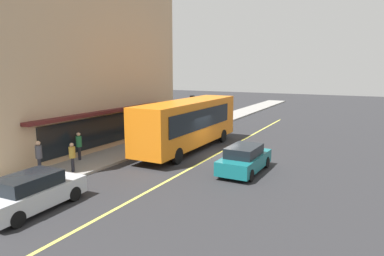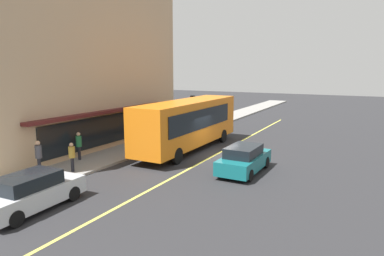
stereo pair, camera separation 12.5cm
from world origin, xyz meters
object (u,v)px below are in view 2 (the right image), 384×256
(bus, at_px, (189,122))
(traffic_light, at_px, (193,105))
(car_teal, at_px, (244,159))
(pedestrian_at_corner, at_px, (72,154))
(pedestrian_mid_block, at_px, (39,154))
(pedestrian_near_storefront, at_px, (79,143))
(car_silver, at_px, (31,192))

(bus, height_order, traffic_light, bus)
(car_teal, distance_m, pedestrian_at_corner, 9.44)
(bus, bearing_deg, pedestrian_at_corner, 160.24)
(bus, xyz_separation_m, pedestrian_mid_block, (-9.19, 4.06, -0.73))
(pedestrian_at_corner, bearing_deg, car_teal, -60.05)
(traffic_light, height_order, pedestrian_near_storefront, traffic_light)
(pedestrian_mid_block, distance_m, pedestrian_at_corner, 1.67)
(bus, height_order, car_teal, bus)
(car_teal, xyz_separation_m, pedestrian_mid_block, (-5.88, 9.35, 0.51))
(bus, relative_size, car_silver, 2.55)
(traffic_light, relative_size, pedestrian_near_storefront, 1.86)
(car_teal, bearing_deg, pedestrian_at_corner, 119.95)
(traffic_light, xyz_separation_m, pedestrian_near_storefront, (-12.03, 1.58, -1.35))
(bus, relative_size, pedestrian_at_corner, 6.95)
(pedestrian_mid_block, bearing_deg, car_silver, -132.22)
(bus, bearing_deg, pedestrian_near_storefront, 143.90)
(car_silver, bearing_deg, car_teal, -33.54)
(pedestrian_near_storefront, bearing_deg, traffic_light, -7.49)
(car_teal, bearing_deg, pedestrian_near_storefront, 105.73)
(pedestrian_at_corner, bearing_deg, pedestrian_mid_block, 134.90)
(pedestrian_at_corner, bearing_deg, pedestrian_near_storefront, 37.58)
(pedestrian_mid_block, bearing_deg, pedestrian_near_storefront, 6.25)
(pedestrian_mid_block, bearing_deg, traffic_light, -4.66)
(car_silver, xyz_separation_m, pedestrian_near_storefront, (6.24, 3.75, 0.44))
(traffic_light, distance_m, pedestrian_mid_block, 15.28)
(traffic_light, height_order, car_silver, traffic_light)
(bus, relative_size, pedestrian_near_storefront, 6.48)
(bus, height_order, pedestrian_mid_block, bus)
(bus, relative_size, pedestrian_mid_block, 6.13)
(traffic_light, height_order, car_teal, traffic_light)
(traffic_light, distance_m, car_teal, 12.47)
(pedestrian_at_corner, bearing_deg, car_silver, -152.43)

